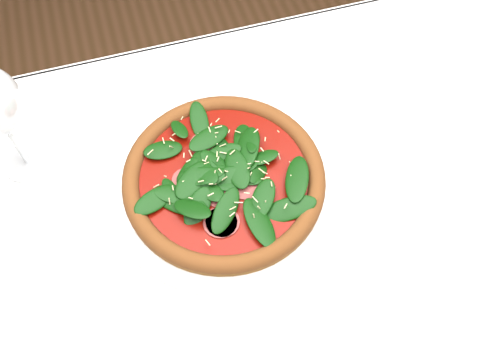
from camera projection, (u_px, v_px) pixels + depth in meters
name	position (u px, v px, depth m)	size (l,w,h in m)	color
ground	(259.00, 330.00, 1.51)	(6.00, 6.00, 0.00)	brown
dining_table	(270.00, 234.00, 0.95)	(1.21, 0.81, 0.75)	white
plate	(224.00, 183.00, 0.88)	(0.38, 0.38, 0.02)	white
pizza	(224.00, 176.00, 0.86)	(0.39, 0.39, 0.04)	#8E5F22
saucer_far	(442.00, 79.00, 0.99)	(0.13, 0.13, 0.01)	white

